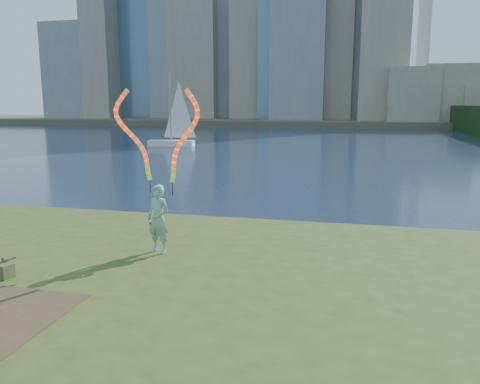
# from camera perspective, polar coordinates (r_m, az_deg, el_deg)

# --- Properties ---
(ground) EXTENTS (320.00, 320.00, 0.00)m
(ground) POSITION_cam_1_polar(r_m,az_deg,el_deg) (10.23, -9.47, -13.15)
(ground) COLOR #1A2742
(ground) RESTS_ON ground
(grassy_knoll) EXTENTS (20.00, 18.00, 0.80)m
(grassy_knoll) POSITION_cam_1_polar(r_m,az_deg,el_deg) (8.23, -15.98, -16.98)
(grassy_knoll) COLOR #39491A
(grassy_knoll) RESTS_ON ground
(far_shore) EXTENTS (320.00, 40.00, 1.20)m
(far_shore) POSITION_cam_1_polar(r_m,az_deg,el_deg) (103.73, 11.38, 8.44)
(far_shore) COLOR #4F4A3A
(far_shore) RESTS_ON ground
(woman_with_ribbons) EXTENTS (1.95, 0.64, 3.95)m
(woman_with_ribbons) POSITION_cam_1_polar(r_m,az_deg,el_deg) (10.51, -9.89, 0.18)
(woman_with_ribbons) COLOR #217049
(woman_with_ribbons) RESTS_ON grassy_knoll
(canvas_bag) EXTENTS (0.44, 0.49, 0.37)m
(canvas_bag) POSITION_cam_1_polar(r_m,az_deg,el_deg) (10.26, -26.90, -8.43)
(canvas_bag) COLOR #50552A
(canvas_bag) RESTS_ON grassy_knoll
(sailboat) EXTENTS (4.86, 1.90, 7.30)m
(sailboat) POSITION_cam_1_polar(r_m,az_deg,el_deg) (47.51, -8.12, 7.05)
(sailboat) COLOR white
(sailboat) RESTS_ON ground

